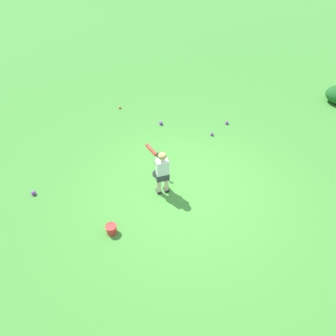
# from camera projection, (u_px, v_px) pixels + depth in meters

# --- Properties ---
(ground_plane) EXTENTS (40.00, 40.00, 0.00)m
(ground_plane) POSITION_uv_depth(u_px,v_px,m) (186.00, 187.00, 6.79)
(ground_plane) COLOR #479338
(child_batter) EXTENTS (0.70, 0.54, 1.08)m
(child_batter) POSITION_uv_depth(u_px,v_px,m) (162.00, 169.00, 6.28)
(child_batter) COLOR #232328
(child_batter) RESTS_ON ground
(play_ball_near_batter) EXTENTS (0.10, 0.10, 0.10)m
(play_ball_near_batter) POSITION_uv_depth(u_px,v_px,m) (161.00, 123.00, 8.66)
(play_ball_near_batter) COLOR purple
(play_ball_near_batter) RESTS_ON ground
(play_ball_midfield) EXTENTS (0.09, 0.09, 0.09)m
(play_ball_midfield) POSITION_uv_depth(u_px,v_px,m) (227.00, 123.00, 8.69)
(play_ball_midfield) COLOR purple
(play_ball_midfield) RESTS_ON ground
(play_ball_far_left) EXTENTS (0.10, 0.10, 0.10)m
(play_ball_far_left) POSITION_uv_depth(u_px,v_px,m) (34.00, 193.00, 6.59)
(play_ball_far_left) COLOR purple
(play_ball_far_left) RESTS_ON ground
(play_ball_far_right) EXTENTS (0.08, 0.08, 0.08)m
(play_ball_far_right) POSITION_uv_depth(u_px,v_px,m) (120.00, 107.00, 9.35)
(play_ball_far_right) COLOR orange
(play_ball_far_right) RESTS_ON ground
(play_ball_center_lawn) EXTENTS (0.08, 0.08, 0.08)m
(play_ball_center_lawn) POSITION_uv_depth(u_px,v_px,m) (212.00, 134.00, 8.27)
(play_ball_center_lawn) COLOR purple
(play_ball_center_lawn) RESTS_ON ground
(batting_tee) EXTENTS (0.28, 0.28, 0.62)m
(batting_tee) POSITION_uv_depth(u_px,v_px,m) (158.00, 171.00, 7.05)
(batting_tee) COLOR black
(batting_tee) RESTS_ON ground
(toy_bucket) EXTENTS (0.22, 0.22, 0.19)m
(toy_bucket) POSITION_uv_depth(u_px,v_px,m) (111.00, 229.00, 5.81)
(toy_bucket) COLOR red
(toy_bucket) RESTS_ON ground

